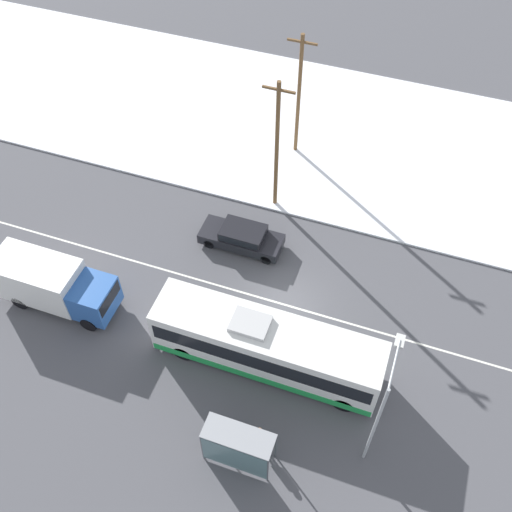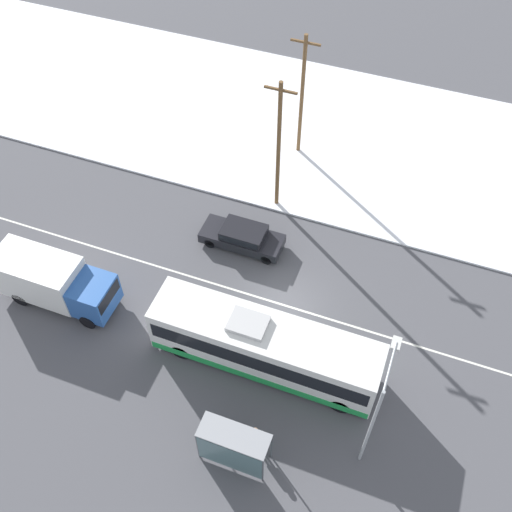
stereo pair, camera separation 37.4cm
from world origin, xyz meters
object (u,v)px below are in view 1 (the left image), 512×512
at_px(box_truck, 53,283).
at_px(sedan_car, 242,236).
at_px(bus_shelter, 236,448).
at_px(streetlamp, 381,404).
at_px(utility_pole_snowlot, 299,95).
at_px(city_bus, 267,346).
at_px(pedestrian_at_stop, 259,435).
at_px(utility_pole_roadside, 277,146).

bearing_deg(box_truck, sedan_car, 41.50).
distance_m(bus_shelter, streetlamp, 6.47).
height_order(bus_shelter, utility_pole_snowlot, utility_pole_snowlot).
relative_size(box_truck, sedan_car, 1.36).
bearing_deg(bus_shelter, box_truck, 157.49).
distance_m(box_truck, sedan_car, 10.60).
distance_m(city_bus, pedestrian_at_stop, 4.27).
height_order(utility_pole_roadside, utility_pole_snowlot, utility_pole_roadside).
height_order(bus_shelter, streetlamp, streetlamp).
distance_m(sedan_car, utility_pole_snowlot, 9.69).
distance_m(city_bus, box_truck, 11.72).
relative_size(sedan_car, streetlamp, 0.72).
bearing_deg(utility_pole_roadside, city_bus, -73.84).
relative_size(pedestrian_at_stop, bus_shelter, 0.53).
xyz_separation_m(city_bus, bus_shelter, (0.42, -5.23, 0.09)).
bearing_deg(streetlamp, utility_pole_roadside, 123.74).
distance_m(city_bus, streetlamp, 6.77).
relative_size(box_truck, utility_pole_roadside, 0.73).
height_order(box_truck, utility_pole_snowlot, utility_pole_snowlot).
distance_m(box_truck, utility_pole_roadside, 14.16).
bearing_deg(utility_pole_roadside, box_truck, -128.67).
bearing_deg(streetlamp, city_bus, 156.14).
bearing_deg(streetlamp, bus_shelter, -152.77).
height_order(streetlamp, utility_pole_roadside, utility_pole_roadside).
height_order(sedan_car, pedestrian_at_stop, pedestrian_at_stop).
height_order(city_bus, utility_pole_snowlot, utility_pole_snowlot).
relative_size(streetlamp, utility_pole_snowlot, 0.78).
distance_m(pedestrian_at_stop, utility_pole_roadside, 15.69).
xyz_separation_m(sedan_car, utility_pole_snowlot, (0.46, 8.95, 3.67)).
relative_size(bus_shelter, utility_pole_snowlot, 0.36).
height_order(pedestrian_at_stop, bus_shelter, bus_shelter).
distance_m(sedan_car, utility_pole_roadside, 5.45).
bearing_deg(utility_pole_snowlot, utility_pole_roadside, -86.95).
distance_m(pedestrian_at_stop, streetlamp, 5.88).
xyz_separation_m(sedan_car, pedestrian_at_stop, (4.87, -10.90, 0.23)).
bearing_deg(utility_pole_roadside, utility_pole_snowlot, 93.05).
height_order(city_bus, utility_pole_roadside, utility_pole_roadside).
height_order(city_bus, pedestrian_at_stop, city_bus).
xyz_separation_m(city_bus, pedestrian_at_stop, (1.07, -4.10, -0.59)).
relative_size(box_truck, utility_pole_snowlot, 0.76).
distance_m(box_truck, streetlamp, 17.77).
bearing_deg(utility_pole_snowlot, pedestrian_at_stop, -77.47).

